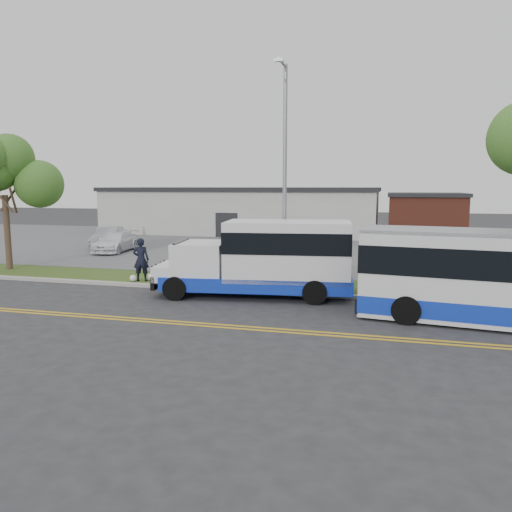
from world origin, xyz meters
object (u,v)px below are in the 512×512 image
(streetlight_near, at_px, (284,169))
(parked_car_b, at_px, (116,242))
(pedestrian, at_px, (141,260))
(parked_car_a, at_px, (108,237))
(shuttle_bus, at_px, (268,256))
(tree_west, at_px, (3,174))

(streetlight_near, distance_m, parked_car_b, 16.24)
(pedestrian, relative_size, parked_car_a, 0.45)
(parked_car_b, bearing_deg, shuttle_bus, -43.96)
(streetlight_near, height_order, parked_car_a, streetlight_near)
(streetlight_near, distance_m, parked_car_a, 18.63)
(streetlight_near, xyz_separation_m, parked_car_b, (-13.24, 8.26, -4.48))
(tree_west, relative_size, parked_car_b, 1.53)
(pedestrian, xyz_separation_m, parked_car_a, (-8.39, 11.02, -0.27))
(streetlight_near, height_order, parked_car_b, streetlight_near)
(tree_west, height_order, pedestrian, tree_west)
(pedestrian, relative_size, parked_car_b, 0.45)
(parked_car_a, bearing_deg, shuttle_bus, -56.07)
(pedestrian, bearing_deg, parked_car_b, -67.23)
(shuttle_bus, xyz_separation_m, parked_car_b, (-13.01, 10.29, -0.89))
(streetlight_near, bearing_deg, parked_car_b, 148.05)
(streetlight_near, relative_size, shuttle_bus, 1.15)
(streetlight_near, relative_size, pedestrian, 4.72)
(tree_west, relative_size, parked_car_a, 1.55)
(tree_west, height_order, parked_car_b, tree_west)
(tree_west, distance_m, parked_car_b, 9.10)
(shuttle_bus, relative_size, parked_car_a, 1.86)
(pedestrian, height_order, parked_car_a, pedestrian)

